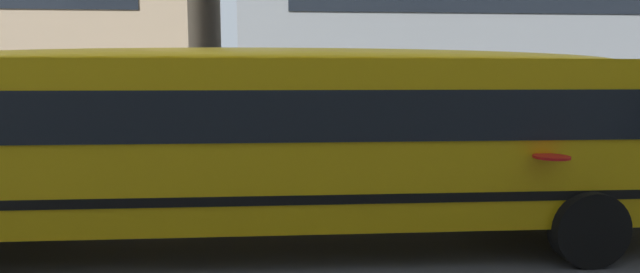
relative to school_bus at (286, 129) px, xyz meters
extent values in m
plane|color=#424244|center=(-0.28, 1.38, -1.66)|extent=(400.00, 400.00, 0.00)
cube|color=gray|center=(-0.28, 8.88, -1.65)|extent=(120.00, 3.00, 0.01)
cube|color=silver|center=(-0.28, 1.38, -1.66)|extent=(110.00, 0.16, 0.01)
cube|color=yellow|center=(-0.24, 0.00, -0.11)|extent=(10.68, 2.48, 2.13)
cube|color=black|center=(-0.24, 0.00, 0.28)|extent=(10.04, 2.51, 0.62)
cube|color=black|center=(-0.24, 0.00, -0.74)|extent=(10.70, 2.51, 0.12)
ellipsoid|color=yellow|center=(-0.24, 0.00, 0.96)|extent=(10.26, 2.28, 0.35)
cylinder|color=red|center=(3.17, -1.40, -0.21)|extent=(0.43, 0.43, 0.03)
cylinder|color=black|center=(3.82, 1.19, -1.17)|extent=(0.97, 0.28, 0.97)
cylinder|color=black|center=(3.81, -1.23, -1.17)|extent=(0.97, 0.28, 0.97)
cylinder|color=black|center=(-4.29, 1.23, -1.17)|extent=(0.97, 0.28, 0.97)
cylinder|color=black|center=(8.76, 7.00, -1.36)|extent=(0.60, 0.19, 0.60)
cylinder|color=black|center=(8.73, 5.30, -1.36)|extent=(0.60, 0.19, 0.60)
cube|color=black|center=(9.27, 10.36, 0.26)|extent=(18.25, 0.04, 1.10)
camera|label=1|loc=(-0.03, -7.13, 0.77)|focal=28.17mm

